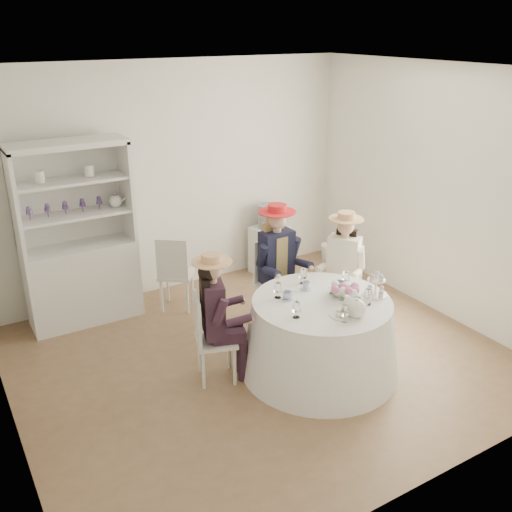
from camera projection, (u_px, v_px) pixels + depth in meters
ground at (261, 358)px, 5.60m from camera, size 4.50×4.50×0.00m
ceiling at (262, 70)px, 4.57m from camera, size 4.50×4.50×0.00m
wall_back at (173, 180)px, 6.67m from camera, size 4.50×0.00×4.50m
wall_front at (431, 322)px, 3.50m from camera, size 4.50×0.00×4.50m
wall_right at (439, 193)px, 6.15m from camera, size 0.00×4.50×4.50m
tea_table at (320, 336)px, 5.27m from camera, size 1.47×1.47×0.73m
hutch at (80, 260)px, 6.09m from camera, size 1.22×0.57×1.98m
side_table at (269, 250)px, 7.43m from camera, size 0.49×0.49×0.62m
hatbox at (270, 216)px, 7.26m from camera, size 0.39×0.39×0.30m
guest_left at (216, 311)px, 5.03m from camera, size 0.51×0.47×1.24m
guest_mid at (278, 259)px, 5.94m from camera, size 0.49×0.51×1.36m
guest_right at (343, 263)px, 5.98m from camera, size 0.54×0.51×1.27m
spare_chair at (175, 271)px, 6.37m from camera, size 0.51×0.51×0.89m
teacup_a at (287, 296)px, 5.15m from camera, size 0.11×0.11×0.07m
teacup_b at (306, 286)px, 5.34m from camera, size 0.08×0.08×0.07m
teacup_c at (340, 286)px, 5.35m from camera, size 0.10×0.10×0.07m
flower_bowl at (339, 293)px, 5.24m from camera, size 0.24×0.24×0.05m
flower_arrangement at (346, 289)px, 5.13m from camera, size 0.20×0.20×0.08m
table_teapot at (356, 308)px, 4.83m from camera, size 0.24×0.17×0.18m
sandwich_plate at (343, 314)px, 4.87m from camera, size 0.23×0.23×0.05m
cupcake_stand at (376, 287)px, 5.22m from camera, size 0.23×0.23×0.21m
stemware_set at (322, 293)px, 5.11m from camera, size 0.84×0.87×0.15m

